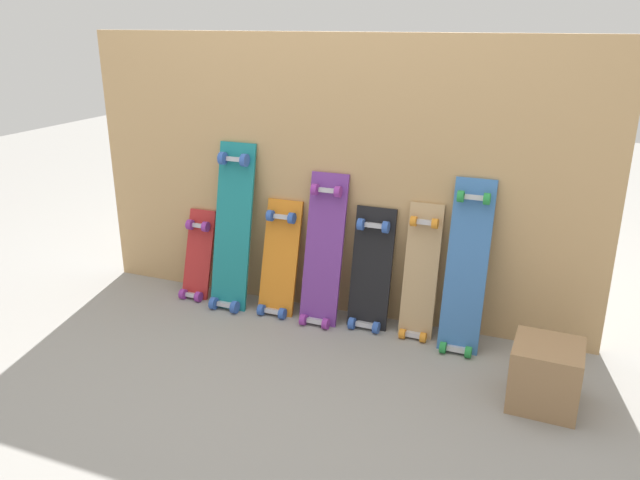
{
  "coord_description": "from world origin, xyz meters",
  "views": [
    {
      "loc": [
        1.12,
        -2.85,
        1.5
      ],
      "look_at": [
        0.0,
        -0.07,
        0.44
      ],
      "focal_mm": 35.12,
      "sensor_mm": 36.0,
      "label": 1
    }
  ],
  "objects_px": {
    "skateboard_orange": "(279,264)",
    "skateboard_natural": "(420,279)",
    "skateboard_black": "(371,275)",
    "wooden_crate": "(545,375)",
    "skateboard_purple": "(323,256)",
    "skateboard_blue": "(466,274)",
    "skateboard_teal": "(232,233)",
    "skateboard_red": "(197,260)"
  },
  "relations": [
    {
      "from": "skateboard_orange",
      "to": "skateboard_natural",
      "type": "distance_m",
      "value": 0.76
    },
    {
      "from": "skateboard_black",
      "to": "skateboard_natural",
      "type": "relative_size",
      "value": 0.93
    },
    {
      "from": "skateboard_orange",
      "to": "skateboard_black",
      "type": "relative_size",
      "value": 0.98
    },
    {
      "from": "wooden_crate",
      "to": "skateboard_natural",
      "type": "bearing_deg",
      "value": 146.11
    },
    {
      "from": "wooden_crate",
      "to": "skateboard_black",
      "type": "bearing_deg",
      "value": 154.46
    },
    {
      "from": "skateboard_purple",
      "to": "skateboard_blue",
      "type": "bearing_deg",
      "value": -0.71
    },
    {
      "from": "skateboard_teal",
      "to": "skateboard_purple",
      "type": "xyz_separation_m",
      "value": [
        0.52,
        0.01,
        -0.06
      ]
    },
    {
      "from": "skateboard_teal",
      "to": "skateboard_orange",
      "type": "height_order",
      "value": "skateboard_teal"
    },
    {
      "from": "skateboard_red",
      "to": "skateboard_black",
      "type": "bearing_deg",
      "value": 0.72
    },
    {
      "from": "skateboard_blue",
      "to": "skateboard_orange",
      "type": "bearing_deg",
      "value": 179.03
    },
    {
      "from": "skateboard_teal",
      "to": "skateboard_blue",
      "type": "distance_m",
      "value": 1.25
    },
    {
      "from": "skateboard_natural",
      "to": "skateboard_blue",
      "type": "xyz_separation_m",
      "value": [
        0.22,
        -0.04,
        0.07
      ]
    },
    {
      "from": "skateboard_natural",
      "to": "skateboard_blue",
      "type": "bearing_deg",
      "value": -9.04
    },
    {
      "from": "skateboard_teal",
      "to": "skateboard_purple",
      "type": "height_order",
      "value": "skateboard_teal"
    },
    {
      "from": "skateboard_red",
      "to": "skateboard_natural",
      "type": "height_order",
      "value": "skateboard_natural"
    },
    {
      "from": "skateboard_black",
      "to": "skateboard_natural",
      "type": "height_order",
      "value": "skateboard_natural"
    },
    {
      "from": "skateboard_black",
      "to": "wooden_crate",
      "type": "bearing_deg",
      "value": -25.54
    },
    {
      "from": "skateboard_blue",
      "to": "skateboard_teal",
      "type": "bearing_deg",
      "value": 179.82
    },
    {
      "from": "skateboard_orange",
      "to": "wooden_crate",
      "type": "distance_m",
      "value": 1.45
    },
    {
      "from": "skateboard_red",
      "to": "skateboard_teal",
      "type": "xyz_separation_m",
      "value": [
        0.24,
        -0.02,
        0.2
      ]
    },
    {
      "from": "skateboard_teal",
      "to": "wooden_crate",
      "type": "distance_m",
      "value": 1.72
    },
    {
      "from": "skateboard_natural",
      "to": "skateboard_orange",
      "type": "bearing_deg",
      "value": -178.58
    },
    {
      "from": "skateboard_red",
      "to": "skateboard_orange",
      "type": "xyz_separation_m",
      "value": [
        0.52,
        -0.01,
        0.06
      ]
    },
    {
      "from": "skateboard_teal",
      "to": "skateboard_orange",
      "type": "xyz_separation_m",
      "value": [
        0.27,
        0.01,
        -0.15
      ]
    },
    {
      "from": "skateboard_orange",
      "to": "skateboard_teal",
      "type": "bearing_deg",
      "value": -177.3
    },
    {
      "from": "skateboard_blue",
      "to": "wooden_crate",
      "type": "xyz_separation_m",
      "value": [
        0.4,
        -0.38,
        -0.23
      ]
    },
    {
      "from": "skateboard_orange",
      "to": "wooden_crate",
      "type": "relative_size",
      "value": 2.47
    },
    {
      "from": "skateboard_black",
      "to": "skateboard_teal",
      "type": "bearing_deg",
      "value": -177.68
    },
    {
      "from": "skateboard_red",
      "to": "skateboard_orange",
      "type": "bearing_deg",
      "value": -0.64
    },
    {
      "from": "skateboard_red",
      "to": "skateboard_purple",
      "type": "distance_m",
      "value": 0.78
    },
    {
      "from": "skateboard_black",
      "to": "skateboard_blue",
      "type": "height_order",
      "value": "skateboard_blue"
    },
    {
      "from": "skateboard_teal",
      "to": "skateboard_purple",
      "type": "distance_m",
      "value": 0.53
    },
    {
      "from": "skateboard_teal",
      "to": "skateboard_black",
      "type": "xyz_separation_m",
      "value": [
        0.77,
        0.03,
        -0.14
      ]
    },
    {
      "from": "skateboard_red",
      "to": "wooden_crate",
      "type": "height_order",
      "value": "skateboard_red"
    },
    {
      "from": "skateboard_red",
      "to": "skateboard_blue",
      "type": "height_order",
      "value": "skateboard_blue"
    },
    {
      "from": "skateboard_natural",
      "to": "wooden_crate",
      "type": "bearing_deg",
      "value": -33.89
    },
    {
      "from": "skateboard_black",
      "to": "skateboard_red",
      "type": "bearing_deg",
      "value": -179.28
    },
    {
      "from": "skateboard_natural",
      "to": "skateboard_blue",
      "type": "relative_size",
      "value": 0.84
    },
    {
      "from": "skateboard_black",
      "to": "wooden_crate",
      "type": "distance_m",
      "value": 0.98
    },
    {
      "from": "skateboard_purple",
      "to": "wooden_crate",
      "type": "bearing_deg",
      "value": -19.24
    },
    {
      "from": "skateboard_blue",
      "to": "wooden_crate",
      "type": "relative_size",
      "value": 3.25
    },
    {
      "from": "skateboard_orange",
      "to": "skateboard_blue",
      "type": "distance_m",
      "value": 0.99
    }
  ]
}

